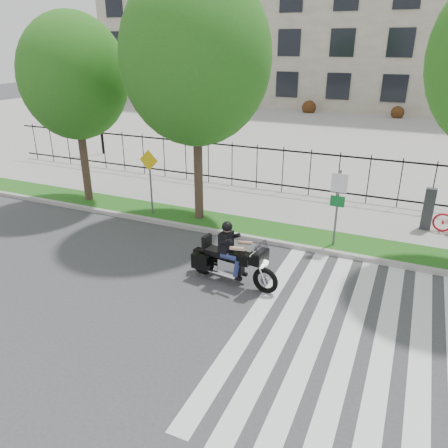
% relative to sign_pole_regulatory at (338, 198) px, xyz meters
% --- Properties ---
extents(ground, '(120.00, 120.00, 0.00)m').
position_rel_sign_pole_regulatory_xyz_m(ground, '(-3.17, -4.58, -1.74)').
color(ground, '#3A3A3C').
rests_on(ground, ground).
extents(curb, '(60.00, 0.20, 0.15)m').
position_rel_sign_pole_regulatory_xyz_m(curb, '(-3.17, -0.48, -1.66)').
color(curb, '#9C9993').
rests_on(curb, ground).
extents(grass_verge, '(60.00, 1.50, 0.15)m').
position_rel_sign_pole_regulatory_xyz_m(grass_verge, '(-3.17, 0.37, -1.66)').
color(grass_verge, '#1B5615').
rests_on(grass_verge, ground).
extents(sidewalk, '(60.00, 3.50, 0.15)m').
position_rel_sign_pole_regulatory_xyz_m(sidewalk, '(-3.17, 2.87, -1.66)').
color(sidewalk, gray).
rests_on(sidewalk, ground).
extents(plaza, '(80.00, 34.00, 0.10)m').
position_rel_sign_pole_regulatory_xyz_m(plaza, '(-3.17, 20.42, -1.69)').
color(plaza, gray).
rests_on(plaza, ground).
extents(crosswalk_stripes, '(5.70, 8.00, 0.01)m').
position_rel_sign_pole_regulatory_xyz_m(crosswalk_stripes, '(1.65, -4.58, -1.73)').
color(crosswalk_stripes, silver).
rests_on(crosswalk_stripes, ground).
extents(iron_fence, '(30.00, 0.06, 2.00)m').
position_rel_sign_pole_regulatory_xyz_m(iron_fence, '(-3.17, 4.62, -0.59)').
color(iron_fence, black).
rests_on(iron_fence, sidewalk).
extents(office_building, '(60.00, 21.90, 20.15)m').
position_rel_sign_pole_regulatory_xyz_m(office_building, '(-3.17, 40.34, 8.23)').
color(office_building, gray).
rests_on(office_building, ground).
extents(lamp_post_left, '(1.06, 0.70, 4.25)m').
position_rel_sign_pole_regulatory_xyz_m(lamp_post_left, '(-15.17, 7.42, 1.47)').
color(lamp_post_left, black).
rests_on(lamp_post_left, ground).
extents(street_tree_0, '(4.11, 4.11, 7.26)m').
position_rel_sign_pole_regulatory_xyz_m(street_tree_0, '(-10.33, 0.37, 3.30)').
color(street_tree_0, '#3C2920').
rests_on(street_tree_0, grass_verge).
extents(street_tree_1, '(5.04, 5.04, 8.55)m').
position_rel_sign_pole_regulatory_xyz_m(street_tree_1, '(-5.10, 0.37, 4.05)').
color(street_tree_1, '#3C2920').
rests_on(street_tree_1, grass_verge).
extents(sign_pole_regulatory, '(0.50, 0.09, 2.50)m').
position_rel_sign_pole_regulatory_xyz_m(sign_pole_regulatory, '(0.00, 0.00, 0.00)').
color(sign_pole_regulatory, '#59595B').
rests_on(sign_pole_regulatory, grass_verge).
extents(sign_pole_warning, '(0.78, 0.09, 2.49)m').
position_rel_sign_pole_regulatory_xyz_m(sign_pole_warning, '(-6.95, 0.00, 0.00)').
color(sign_pole_warning, '#59595B').
rests_on(sign_pole_warning, grass_verge).
extents(motorcycle_rider, '(2.81, 1.00, 2.17)m').
position_rel_sign_pole_regulatory_xyz_m(motorcycle_rider, '(-2.18, -3.35, -1.02)').
color(motorcycle_rider, black).
rests_on(motorcycle_rider, ground).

